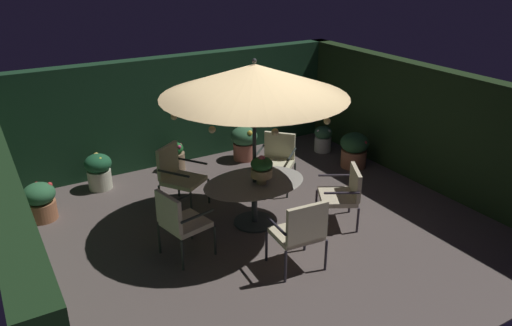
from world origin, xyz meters
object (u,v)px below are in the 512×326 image
patio_chair_north (277,158)px  potted_plant_back_center (99,170)px  potted_plant_back_left (354,149)px  patio_chair_northeast (178,173)px  patio_chair_east (179,220)px  potted_plant_left_near (175,156)px  patio_chair_south (344,192)px  potted_plant_left_far (244,142)px  patio_umbrella (254,80)px  centerpiece_planter (262,168)px  potted_plant_right_near (40,201)px  patio_dining_table (254,191)px  patio_chair_southeast (301,230)px  potted_plant_front_corner (323,138)px

patio_chair_north → potted_plant_back_center: size_ratio=1.49×
potted_plant_back_left → patio_chair_northeast: bearing=176.5°
patio_chair_east → potted_plant_left_near: size_ratio=1.81×
patio_chair_north → potted_plant_back_left: size_ratio=1.40×
patio_chair_east → patio_chair_south: (2.51, -0.38, -0.06)m
potted_plant_left_near → potted_plant_left_far: size_ratio=0.81×
patio_umbrella → potted_plant_left_near: patio_umbrella is taller
potted_plant_back_center → potted_plant_left_far: potted_plant_left_far is taller
centerpiece_planter → potted_plant_right_near: centerpiece_planter is taller
patio_dining_table → patio_chair_southeast: (-0.11, -1.36, 0.05)m
potted_plant_back_center → patio_umbrella: bearing=-54.6°
patio_chair_east → potted_plant_front_corner: size_ratio=1.83×
potted_plant_right_near → patio_umbrella: bearing=-32.7°
patio_dining_table → potted_plant_front_corner: (2.76, 1.87, -0.26)m
patio_chair_northeast → potted_plant_back_center: 1.64m
patio_chair_east → patio_chair_north: bearing=27.5°
patio_chair_northeast → potted_plant_back_center: patio_chair_northeast is taller
patio_chair_south → potted_plant_left_near: 3.53m
patio_dining_table → centerpiece_planter: centerpiece_planter is taller
patio_chair_northeast → potted_plant_left_far: bearing=32.1°
centerpiece_planter → patio_chair_south: centerpiece_planter is taller
potted_plant_back_center → patio_chair_south: bearing=-46.9°
patio_chair_northeast → potted_plant_right_near: 2.15m
patio_chair_east → potted_plant_back_center: patio_chair_east is taller
patio_chair_north → patio_chair_northeast: patio_chair_northeast is taller
patio_dining_table → patio_chair_south: (1.18, -0.67, -0.02)m
centerpiece_planter → potted_plant_right_near: size_ratio=0.74×
patio_umbrella → patio_dining_table: bearing=-72.2°
patio_umbrella → patio_chair_north: bearing=42.7°
patio_chair_southeast → patio_dining_table: bearing=85.3°
patio_chair_east → centerpiece_planter: bearing=7.5°
patio_chair_southeast → potted_plant_right_near: 4.16m
patio_chair_southeast → patio_chair_south: size_ratio=1.14×
patio_chair_northeast → patio_chair_south: 2.66m
patio_dining_table → patio_chair_east: patio_chair_east is taller
potted_plant_left_near → patio_chair_northeast: bearing=-109.9°
potted_plant_left_far → potted_plant_left_near: bearing=171.2°
centerpiece_planter → potted_plant_left_near: 2.75m
patio_chair_south → potted_plant_back_center: patio_chair_south is taller
patio_dining_table → potted_plant_front_corner: size_ratio=2.96×
patio_chair_northeast → potted_plant_back_left: size_ratio=1.51×
patio_dining_table → patio_umbrella: 1.70m
patio_chair_north → potted_plant_back_left: bearing=-0.2°
patio_chair_southeast → patio_chair_north: bearing=64.0°
centerpiece_planter → patio_chair_southeast: centerpiece_planter is taller
patio_dining_table → potted_plant_back_left: size_ratio=2.36×
patio_umbrella → potted_plant_left_far: (1.12, 2.33, -1.87)m
patio_chair_northeast → potted_plant_back_center: bearing=126.2°
patio_chair_southeast → potted_plant_right_near: bearing=130.4°
patio_chair_northeast → potted_plant_back_center: size_ratio=1.60×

